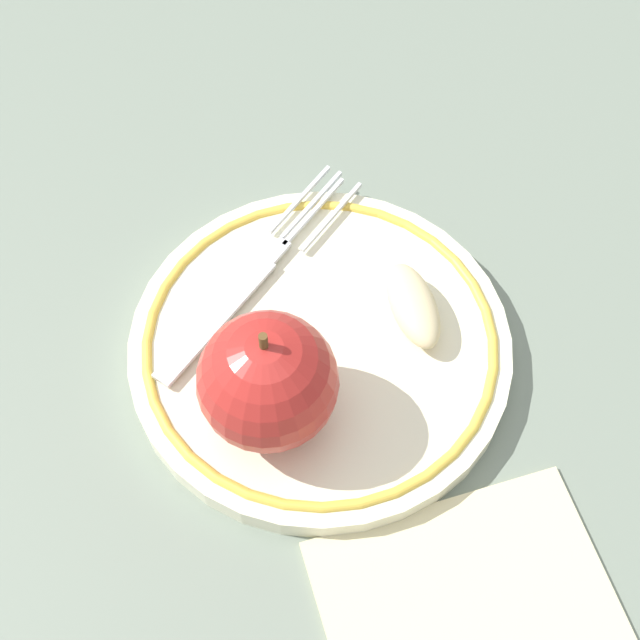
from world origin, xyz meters
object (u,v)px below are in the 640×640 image
apple_red_whole (268,382)px  fork (253,277)px  plate (320,346)px  apple_slice_front (413,305)px

apple_red_whole → fork: size_ratio=0.57×
plate → apple_red_whole: (-0.04, -0.04, 0.05)m
plate → fork: fork is taller
apple_slice_front → fork: apple_slice_front is taller
plate → apple_slice_front: bearing=5.3°
plate → apple_slice_front: apple_slice_front is taller
apple_red_whole → apple_slice_front: (0.09, 0.04, -0.03)m
apple_slice_front → apple_red_whole: bearing=-67.2°
apple_slice_front → plate: bearing=-88.4°
apple_red_whole → fork: apple_red_whole is taller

